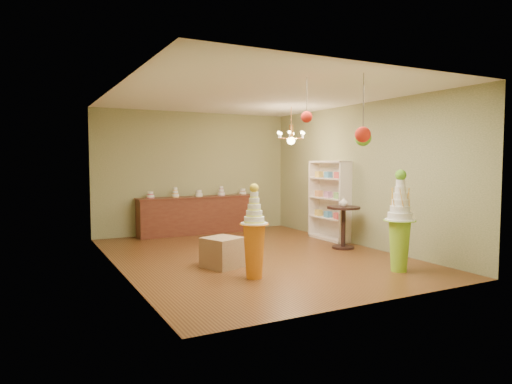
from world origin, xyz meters
name	(u,v)px	position (x,y,z in m)	size (l,w,h in m)	color
floor	(254,256)	(0.00, 0.00, 0.00)	(6.50, 6.50, 0.00)	#5B3418
ceiling	(254,96)	(0.00, 0.00, 3.00)	(6.50, 6.50, 0.00)	white
wall_back	(195,173)	(0.00, 3.25, 1.50)	(5.00, 0.04, 3.00)	#8F9265
wall_front	(374,185)	(0.00, -3.25, 1.50)	(5.00, 0.04, 3.00)	#8F9265
wall_left	(117,179)	(-2.50, 0.00, 1.50)	(0.04, 6.50, 3.00)	#8F9265
wall_right	(358,175)	(2.50, 0.00, 1.50)	(0.04, 6.50, 3.00)	#8F9265
pedestal_green	(400,232)	(1.55, -2.16, 0.65)	(0.51, 0.51, 1.66)	#8CCA2C
pedestal_orange	(254,242)	(-0.75, -1.45, 0.56)	(0.43, 0.43, 1.46)	orange
burlap_riser	(222,252)	(-0.90, -0.57, 0.25)	(0.56, 0.56, 0.51)	#987953
sideboard	(199,214)	(0.00, 2.97, 0.48)	(3.04, 0.54, 1.16)	#58281B
shelving_unit	(329,200)	(2.34, 0.80, 0.90)	(0.33, 1.20, 1.80)	white
round_table	(343,221)	(1.96, -0.20, 0.56)	(0.85, 0.85, 0.87)	black
vase	(344,202)	(1.96, -0.20, 0.96)	(0.18, 0.18, 0.19)	white
pom_red_left	(363,134)	(0.29, -2.69, 2.17)	(0.22, 0.22, 0.94)	#3E372C
pom_green_mid	(363,138)	(0.80, -2.11, 2.16)	(0.25, 0.25, 0.97)	#3E372C
pom_red_right	(307,117)	(-0.23, -2.09, 2.43)	(0.16, 0.16, 0.65)	#3E372C
chandelier	(291,138)	(1.50, 1.11, 2.30)	(0.77, 0.77, 0.85)	#E0954F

